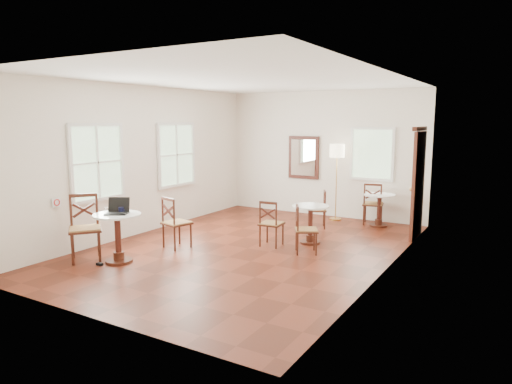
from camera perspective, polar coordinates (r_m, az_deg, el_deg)
ground at (r=8.50m, az=-1.04°, el=-6.94°), size 7.00×7.00×0.00m
room_shell at (r=8.46m, az=-0.45°, el=5.97°), size 5.02×7.02×3.01m
cafe_table_near at (r=7.90m, az=-16.65°, el=-4.80°), size 0.77×0.77×0.81m
cafe_table_mid at (r=8.81m, az=6.71°, el=-3.43°), size 0.69×0.69×0.73m
cafe_table_back at (r=10.49m, az=14.92°, el=-1.73°), size 0.68×0.68×0.72m
chair_near_a at (r=8.55m, az=-9.87°, el=-3.73°), size 0.53×0.53×0.95m
chair_near_b at (r=8.19m, az=-20.31°, el=-4.17°), size 0.71×0.71×1.10m
chair_mid_a at (r=8.57m, az=1.86°, el=-3.88°), size 0.43×0.43×0.86m
chair_mid_b at (r=8.16m, az=6.05°, el=-4.60°), size 0.53×0.53×0.85m
chair_back_a at (r=10.64m, az=14.20°, el=-1.40°), size 0.51×0.51×0.94m
chair_back_b at (r=10.10m, az=7.68°, el=-2.12°), size 0.50×0.50×0.82m
floor_lamp at (r=10.84m, az=9.95°, el=4.41°), size 0.34×0.34×1.77m
laptop at (r=7.87m, az=-16.66°, el=-2.09°), size 0.45×0.43×0.25m
mouse at (r=7.72m, az=-16.11°, el=-2.58°), size 0.12×0.08×0.04m
navy_mug at (r=7.89m, az=-16.26°, el=-2.15°), size 0.12×0.08×0.10m
water_glass at (r=7.92m, az=-17.98°, el=-2.19°), size 0.06×0.06×0.09m
power_adapter at (r=7.95m, az=-18.70°, el=-8.40°), size 0.11×0.06×0.04m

